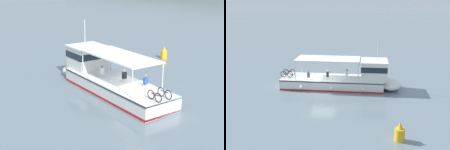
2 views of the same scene
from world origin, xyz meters
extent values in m
plane|color=slate|center=(0.00, 0.00, 0.00)|extent=(400.00, 400.00, 0.00)
cube|color=white|center=(-0.99, -0.96, 0.55)|extent=(11.03, 4.09, 1.10)
ellipsoid|color=white|center=(-7.17, -0.45, 0.55)|extent=(2.44, 3.12, 1.01)
cube|color=red|center=(-0.99, -0.96, 0.10)|extent=(11.03, 4.13, 0.16)
cube|color=#2D2D33|center=(-0.99, -0.96, 1.02)|extent=(11.03, 4.15, 0.10)
cube|color=white|center=(-5.37, -0.60, 2.05)|extent=(2.82, 2.93, 1.90)
cube|color=#19232D|center=(-5.37, -0.60, 2.38)|extent=(2.86, 2.99, 0.56)
cube|color=white|center=(-5.37, -0.60, 3.06)|extent=(2.99, 3.10, 0.12)
cube|color=white|center=(-0.54, -1.00, 3.15)|extent=(6.92, 3.49, 0.10)
cylinder|color=silver|center=(-3.89, -2.09, 2.10)|extent=(0.08, 0.08, 2.00)
cylinder|color=silver|center=(-3.67, 0.63, 2.10)|extent=(0.08, 0.08, 2.00)
cylinder|color=silver|center=(2.58, -2.63, 2.10)|extent=(0.08, 0.08, 2.00)
cylinder|color=silver|center=(2.81, 0.08, 2.10)|extent=(0.08, 0.08, 2.00)
cylinder|color=silver|center=(-5.67, -0.57, 4.22)|extent=(0.06, 0.06, 2.20)
sphere|color=white|center=(-4.23, 1.09, 0.50)|extent=(0.36, 0.36, 0.36)
sphere|color=white|center=(-0.94, 0.82, 0.50)|extent=(0.36, 0.36, 0.36)
sphere|color=white|center=(2.15, 0.56, 0.50)|extent=(0.36, 0.36, 0.36)
torus|color=black|center=(3.51, -1.79, 1.43)|extent=(0.66, 0.11, 0.66)
torus|color=black|center=(4.20, -1.85, 1.43)|extent=(0.66, 0.11, 0.66)
cylinder|color=maroon|center=(3.86, -1.82, 1.55)|extent=(0.70, 0.12, 0.06)
torus|color=black|center=(3.58, -0.90, 1.43)|extent=(0.66, 0.11, 0.66)
torus|color=black|center=(4.28, -0.95, 1.43)|extent=(0.66, 0.11, 0.66)
cylinder|color=#232328|center=(3.93, -0.92, 1.55)|extent=(0.70, 0.12, 0.06)
cube|color=#2D4CA5|center=(1.49, -0.27, 1.56)|extent=(0.25, 0.34, 0.52)
sphere|color=#9E7051|center=(1.49, -0.27, 1.93)|extent=(0.20, 0.20, 0.20)
cube|color=black|center=(-0.51, -0.57, 1.56)|extent=(0.25, 0.34, 0.52)
sphere|color=beige|center=(-0.51, -0.57, 1.93)|extent=(0.20, 0.20, 0.20)
cube|color=white|center=(-2.53, -1.17, 1.56)|extent=(0.25, 0.34, 0.52)
sphere|color=#9E7051|center=(-2.53, -1.17, 1.93)|extent=(0.20, 0.20, 0.20)
cylinder|color=gold|center=(-6.15, 10.32, 0.45)|extent=(0.70, 0.70, 0.90)
cone|color=gold|center=(-6.15, 10.32, 1.15)|extent=(0.42, 0.42, 0.50)
camera|label=1|loc=(17.80, -16.99, 9.17)|focal=53.58mm
camera|label=2|loc=(-2.44, 27.56, 9.71)|focal=44.55mm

